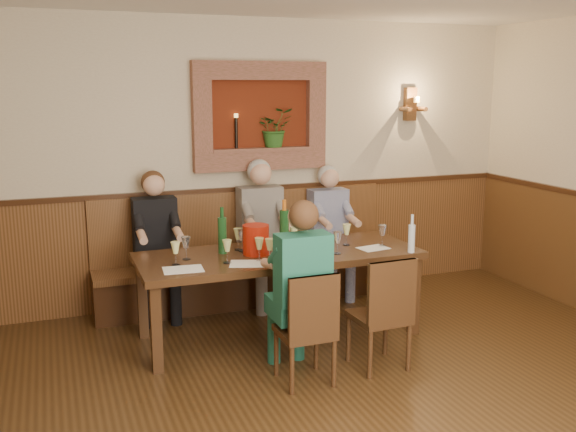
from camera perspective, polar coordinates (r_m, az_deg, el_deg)
name	(u,v)px	position (r m, az deg, el deg)	size (l,w,h in m)	color
room_shell	(392,133)	(3.62, 9.19, 7.26)	(6.04, 6.04, 2.82)	beige
wainscoting	(385,353)	(3.94, 8.58, -11.97)	(6.02, 6.02, 1.15)	#4D3016
wall_niche	(264,121)	(6.42, -2.12, 8.47)	(1.36, 0.30, 1.06)	#5F1F0D
wall_sconce	(411,105)	(7.11, 10.89, 9.67)	(0.25, 0.20, 0.35)	#4D3016
dining_table	(279,261)	(5.50, -0.79, -4.00)	(2.40, 0.90, 0.75)	#351B0F
bench	(247,271)	(6.46, -3.63, -4.86)	(3.00, 0.45, 1.11)	#381E0F
chair_near_left	(305,350)	(4.79, 1.57, -11.85)	(0.38, 0.38, 0.86)	#351B0F
chair_near_right	(380,335)	(5.07, 8.15, -10.44)	(0.41, 0.41, 0.89)	#351B0F
person_bench_left	(158,258)	(6.10, -11.51, -3.71)	(0.40, 0.49, 1.38)	black
person_bench_mid	(263,246)	(6.33, -2.25, -2.65)	(0.43, 0.53, 1.44)	#585350
person_bench_right	(331,243)	(6.60, 3.83, -2.45)	(0.39, 0.48, 1.35)	navy
person_chair_front	(298,304)	(4.80, 0.93, -7.83)	(0.39, 0.48, 1.36)	#185356
spittoon_bucket	(256,240)	(5.40, -2.88, -2.12)	(0.22, 0.22, 0.25)	red
wine_bottle_green_a	(284,229)	(5.52, -0.34, -1.17)	(0.09, 0.09, 0.44)	#19471E
wine_bottle_green_b	(222,234)	(5.44, -5.86, -1.63)	(0.09, 0.09, 0.40)	#19471E
water_bottle	(412,237)	(5.55, 10.92, -1.89)	(0.07, 0.07, 0.33)	silver
tasting_sheet_a	(183,269)	(5.04, -9.30, -4.71)	(0.31, 0.22, 0.00)	white
tasting_sheet_b	(296,252)	(5.47, 0.70, -3.25)	(0.32, 0.23, 0.00)	white
tasting_sheet_c	(373,248)	(5.67, 7.59, -2.84)	(0.26, 0.18, 0.00)	white
tasting_sheet_d	(249,264)	(5.14, -3.45, -4.25)	(0.31, 0.22, 0.00)	white
wine_glass_0	(176,254)	(5.15, -9.96, -3.31)	(0.08, 0.08, 0.19)	#D7DA82
wine_glass_1	(186,248)	(5.30, -9.05, -2.84)	(0.08, 0.08, 0.19)	white
wine_glass_2	(227,251)	(5.16, -5.43, -3.16)	(0.08, 0.08, 0.19)	#D7DA82
wine_glass_3	(242,241)	(5.50, -4.09, -2.19)	(0.08, 0.08, 0.19)	white
wine_glass_4	(287,244)	(5.36, -0.13, -2.54)	(0.08, 0.08, 0.19)	#D7DA82
wine_glass_5	(294,238)	(5.59, 0.53, -1.94)	(0.08, 0.08, 0.19)	#D7DA82
wine_glass_6	(338,243)	(5.42, 4.42, -2.40)	(0.08, 0.08, 0.19)	white
wine_glass_7	(347,235)	(5.73, 5.23, -1.66)	(0.08, 0.08, 0.19)	#D7DA82
wine_glass_8	(382,236)	(5.73, 8.39, -1.73)	(0.08, 0.08, 0.19)	white
wine_glass_9	(270,250)	(5.17, -1.64, -3.06)	(0.08, 0.08, 0.19)	#D7DA82
wine_glass_10	(238,239)	(5.55, -4.47, -2.08)	(0.08, 0.08, 0.19)	#D7DA82
wine_glass_11	(259,249)	(5.21, -2.57, -2.97)	(0.08, 0.08, 0.19)	#D7DA82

